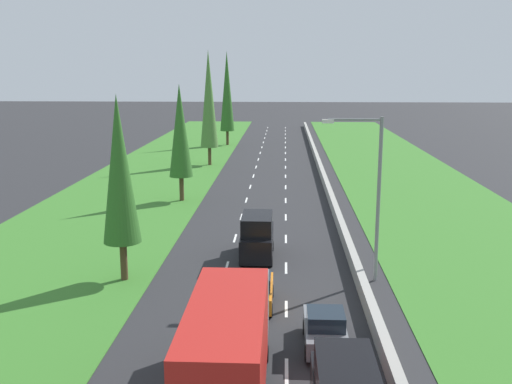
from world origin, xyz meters
The scene contains 14 objects.
ground_plane centered at (0.00, 60.00, 0.00)m, with size 300.00×300.00×0.00m, color #28282B.
grass_verge_left centered at (-12.65, 60.00, 0.02)m, with size 14.00×140.00×0.04m, color #387528.
grass_verge_right centered at (14.35, 60.00, 0.02)m, with size 14.00×140.00×0.04m, color #387528.
median_barrier centered at (5.70, 60.00, 0.42)m, with size 0.44×120.00×0.85m, color #9E9B93.
lane_markings centered at (0.00, 60.00, 0.01)m, with size 3.64×116.00×0.01m.
red_box_truck_centre_lane centered at (-0.20, 18.26, 2.18)m, with size 2.46×9.40×4.18m.
grey_hatchback_right_lane centered at (3.34, 23.02, 0.84)m, with size 1.74×3.90×1.72m.
orange_hatchback_centre_lane centered at (0.23, 27.22, 0.84)m, with size 1.74×3.90×1.72m.
black_van_centre_lane centered at (-0.03, 34.68, 1.40)m, with size 1.96×4.90×2.82m.
poplar_tree_second centered at (-7.18, 30.60, 6.15)m, with size 2.05×2.05×10.19m.
poplar_tree_third centered at (-7.43, 50.51, 6.17)m, with size 2.06×2.06×10.24m.
poplar_tree_fourth centered at (-7.44, 70.26, 7.90)m, with size 2.14×2.14×13.70m.
poplar_tree_fifth centered at (-7.12, 89.37, 8.10)m, with size 2.15×2.15×14.09m.
street_light_mast centered at (6.30, 31.18, 5.23)m, with size 3.20×0.28×9.00m.
Camera 1 is at (1.57, 0.26, 11.43)m, focal length 41.15 mm.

